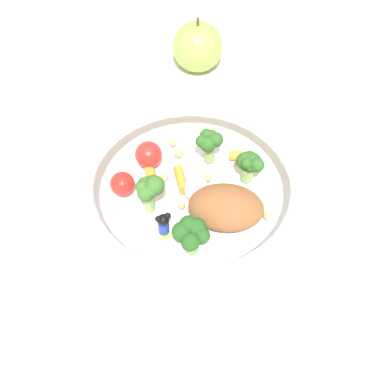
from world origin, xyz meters
name	(u,v)px	position (x,y,z in m)	size (l,w,h in m)	color
ground_plane	(196,201)	(0.00, 0.00, 0.00)	(2.40, 2.40, 0.00)	silver
food_container	(195,192)	(0.00, 0.01, 0.03)	(0.24, 0.24, 0.06)	white
loose_apple	(198,47)	(-0.02, -0.23, 0.03)	(0.07, 0.07, 0.08)	#8CB74C
folded_napkin	(104,366)	(0.10, 0.19, 0.00)	(0.15, 0.13, 0.01)	silver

